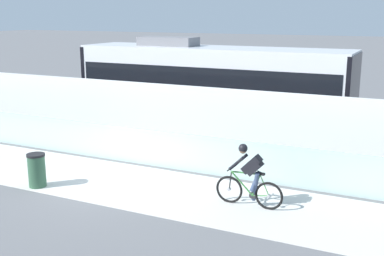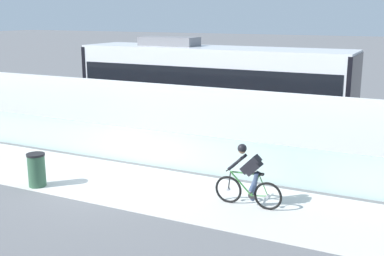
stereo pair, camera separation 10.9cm
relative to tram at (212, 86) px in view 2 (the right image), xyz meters
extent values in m
plane|color=slate|center=(-0.36, -6.85, -1.89)|extent=(200.00, 200.00, 0.00)
cube|color=silver|center=(-0.36, -6.85, -1.89)|extent=(32.00, 3.20, 0.01)
cube|color=#ADC6C1|center=(-0.36, -5.00, -1.31)|extent=(32.00, 0.05, 1.17)
cube|color=silver|center=(-0.36, -3.20, -0.72)|extent=(32.00, 0.36, 2.34)
cube|color=#595654|center=(-0.36, -0.72, -1.89)|extent=(32.00, 0.08, 0.01)
cube|color=#595654|center=(-0.36, 0.72, -1.89)|extent=(32.00, 0.08, 0.01)
cube|color=silver|center=(0.02, 0.00, 0.01)|extent=(11.00, 2.50, 3.10)
cube|color=black|center=(0.02, 0.00, 0.36)|extent=(10.56, 2.54, 1.04)
cube|color=red|center=(0.02, 0.00, -1.36)|extent=(10.78, 2.53, 0.28)
cube|color=slate|center=(-1.96, 0.00, 1.74)|extent=(2.40, 1.10, 0.36)
cube|color=#232326|center=(-3.50, 0.00, -1.53)|extent=(1.40, 1.88, 0.20)
cylinder|color=black|center=(-3.50, -0.72, -1.59)|extent=(0.60, 0.10, 0.60)
cylinder|color=black|center=(-3.50, 0.72, -1.59)|extent=(0.60, 0.10, 0.60)
cube|color=#232326|center=(3.54, 0.00, -1.53)|extent=(1.40, 1.88, 0.20)
cylinder|color=black|center=(3.54, -0.72, -1.59)|extent=(0.60, 0.10, 0.60)
cylinder|color=black|center=(3.54, 0.72, -1.59)|extent=(0.60, 0.10, 0.60)
cube|color=black|center=(-5.43, 0.00, 0.01)|extent=(0.16, 2.54, 2.94)
cube|color=black|center=(5.47, 0.00, 0.01)|extent=(0.16, 2.54, 2.94)
torus|color=black|center=(3.51, -6.85, -1.53)|extent=(0.72, 0.06, 0.72)
cylinder|color=#99999E|center=(3.51, -6.85, -1.53)|extent=(0.07, 0.10, 0.07)
torus|color=black|center=(4.56, -6.85, -1.53)|extent=(0.72, 0.06, 0.72)
cylinder|color=#99999E|center=(4.56, -6.85, -1.53)|extent=(0.07, 0.10, 0.07)
cylinder|color=#337233|center=(3.85, -6.85, -1.32)|extent=(0.60, 0.04, 0.58)
cylinder|color=#337233|center=(4.23, -6.85, -1.30)|extent=(0.22, 0.04, 0.59)
cylinder|color=#337233|center=(3.94, -6.85, -1.03)|extent=(0.76, 0.04, 0.07)
cylinder|color=#337233|center=(4.35, -6.85, -1.56)|extent=(0.43, 0.03, 0.09)
cylinder|color=#337233|center=(4.44, -6.85, -1.27)|extent=(0.27, 0.02, 0.53)
cylinder|color=black|center=(3.54, -6.85, -1.29)|extent=(0.08, 0.03, 0.49)
cube|color=black|center=(4.32, -6.85, -0.99)|extent=(0.24, 0.10, 0.05)
cylinder|color=black|center=(3.56, -6.85, -0.94)|extent=(0.03, 0.58, 0.03)
cylinder|color=#262628|center=(4.14, -6.85, -1.59)|extent=(0.18, 0.02, 0.18)
cube|color=black|center=(4.10, -6.85, -0.78)|extent=(0.50, 0.28, 0.51)
cube|color=black|center=(4.19, -6.85, -0.87)|extent=(0.38, 0.30, 0.38)
sphere|color=#997051|center=(3.86, -6.85, -0.43)|extent=(0.20, 0.20, 0.20)
sphere|color=black|center=(3.86, -6.85, -0.40)|extent=(0.23, 0.23, 0.23)
cylinder|color=black|center=(3.74, -6.85, -0.77)|extent=(0.44, 0.41, 0.41)
cylinder|color=black|center=(3.74, -6.85, -0.77)|extent=(0.44, 0.41, 0.41)
cylinder|color=#384766|center=(4.21, -6.85, -1.35)|extent=(0.29, 0.33, 0.80)
cylinder|color=#384766|center=(4.21, -6.85, -1.21)|extent=(0.29, 0.33, 0.54)
cylinder|color=#33593F|center=(-1.76, -8.10, -1.44)|extent=(0.48, 0.48, 0.90)
cylinder|color=black|center=(-1.76, -8.10, -0.96)|extent=(0.51, 0.51, 0.06)
camera|label=1|loc=(7.78, -17.83, 2.86)|focal=45.47mm
camera|label=2|loc=(7.88, -17.78, 2.86)|focal=45.47mm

